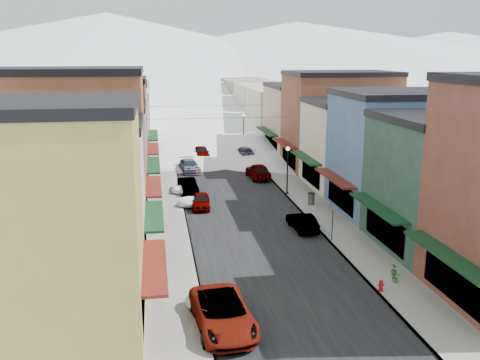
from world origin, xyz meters
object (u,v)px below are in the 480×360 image
object	(u,v)px
car_green_sedan	(302,222)
streetlamp_near	(288,164)
car_white_suv	(223,313)
car_dark_hatch	(188,186)
fire_hydrant	(381,286)
car_silver_sedan	(201,201)
trash_can	(311,198)

from	to	relation	value
car_green_sedan	streetlamp_near	bearing A→B (deg)	-101.37
car_white_suv	car_dark_hatch	xyz separation A→B (m)	(0.00, 27.12, -0.11)
car_dark_hatch	fire_hydrant	bearing A→B (deg)	-75.21
car_silver_sedan	car_white_suv	bearing A→B (deg)	-87.46
fire_hydrant	streetlamp_near	size ratio (longest dim) A/B	0.15
car_white_suv	trash_can	bearing A→B (deg)	57.97
car_dark_hatch	streetlamp_near	size ratio (longest dim) A/B	0.93
car_white_suv	car_silver_sedan	world-z (taller)	car_white_suv
fire_hydrant	car_white_suv	bearing A→B (deg)	-164.99
car_silver_sedan	streetlamp_near	size ratio (longest dim) A/B	0.85
car_white_suv	fire_hydrant	xyz separation A→B (m)	(9.52, 2.55, -0.36)
car_dark_hatch	streetlamp_near	world-z (taller)	streetlamp_near
car_silver_sedan	trash_can	bearing A→B (deg)	-0.32
car_silver_sedan	fire_hydrant	world-z (taller)	car_silver_sedan
fire_hydrant	car_silver_sedan	bearing A→B (deg)	114.59
fire_hydrant	streetlamp_near	distance (m)	22.39
car_silver_sedan	trash_can	world-z (taller)	car_silver_sedan
car_dark_hatch	streetlamp_near	bearing A→B (deg)	-20.18
car_white_suv	streetlamp_near	distance (m)	26.65
car_silver_sedan	streetlamp_near	distance (m)	9.57
streetlamp_near	trash_can	bearing A→B (deg)	-72.91
car_silver_sedan	trash_can	xyz separation A→B (m)	(9.95, -0.87, 0.02)
car_dark_hatch	car_green_sedan	xyz separation A→B (m)	(8.10, -12.87, -0.04)
car_silver_sedan	car_green_sedan	world-z (taller)	car_green_sedan
car_white_suv	streetlamp_near	xyz separation A→B (m)	(9.50, 24.79, 2.25)
car_silver_sedan	car_green_sedan	size ratio (longest dim) A/B	0.96
car_white_suv	car_dark_hatch	size ratio (longest dim) A/B	1.37
car_white_suv	streetlamp_near	world-z (taller)	streetlamp_near
car_green_sedan	trash_can	distance (m)	7.01
car_white_suv	trash_can	size ratio (longest dim) A/B	5.58
car_dark_hatch	car_green_sedan	bearing A→B (deg)	-64.21
car_dark_hatch	car_silver_sedan	bearing A→B (deg)	-88.14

